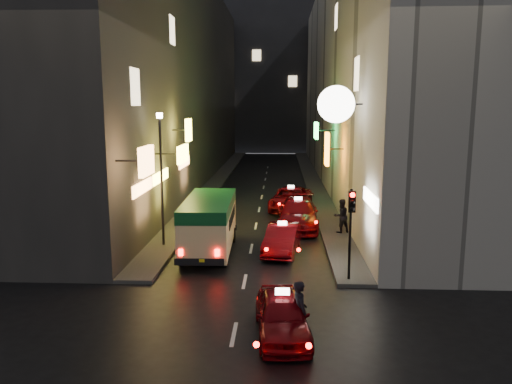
# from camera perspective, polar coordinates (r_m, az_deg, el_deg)

# --- Properties ---
(building_left) EXTENTS (7.53, 52.00, 18.00)m
(building_left) POSITION_cam_1_polar(r_m,az_deg,el_deg) (44.85, -9.48, 12.67)
(building_left) COLOR #3B3835
(building_left) RESTS_ON ground
(building_right) EXTENTS (8.01, 52.00, 18.00)m
(building_right) POSITION_cam_1_polar(r_m,az_deg,el_deg) (44.38, 11.69, 12.63)
(building_right) COLOR #B5B1A6
(building_right) RESTS_ON ground
(building_far) EXTENTS (30.00, 10.00, 22.00)m
(building_far) POSITION_cam_1_polar(r_m,az_deg,el_deg) (75.95, 1.80, 13.11)
(building_far) COLOR #303035
(building_far) RESTS_ON ground
(sidewalk_left) EXTENTS (1.50, 52.00, 0.15)m
(sidewalk_left) POSITION_cam_1_polar(r_m,az_deg,el_deg) (44.67, -4.44, 1.30)
(sidewalk_left) COLOR #41403D
(sidewalk_left) RESTS_ON ground
(sidewalk_right) EXTENTS (1.50, 52.00, 0.15)m
(sidewalk_right) POSITION_cam_1_polar(r_m,az_deg,el_deg) (44.41, 6.50, 1.22)
(sidewalk_right) COLOR #41403D
(sidewalk_right) RESTS_ON ground
(minibus) EXTENTS (2.23, 5.96, 2.54)m
(minibus) POSITION_cam_1_polar(r_m,az_deg,el_deg) (22.83, -5.39, -3.09)
(minibus) COLOR beige
(minibus) RESTS_ON ground
(taxi_near) EXTENTS (2.31, 4.82, 1.66)m
(taxi_near) POSITION_cam_1_polar(r_m,az_deg,el_deg) (15.05, 3.01, -13.49)
(taxi_near) COLOR #64060C
(taxi_near) RESTS_ON ground
(taxi_second) EXTENTS (2.61, 5.01, 1.69)m
(taxi_second) POSITION_cam_1_polar(r_m,az_deg,el_deg) (23.03, 3.02, -5.11)
(taxi_second) COLOR #64060C
(taxi_second) RESTS_ON ground
(taxi_third) EXTENTS (2.54, 5.83, 2.00)m
(taxi_third) POSITION_cam_1_polar(r_m,az_deg,el_deg) (27.68, 4.82, -2.24)
(taxi_third) COLOR #64060C
(taxi_third) RESTS_ON ground
(taxi_far) EXTENTS (2.94, 5.55, 1.85)m
(taxi_far) POSITION_cam_1_polar(r_m,az_deg,el_deg) (32.39, 4.00, -0.59)
(taxi_far) COLOR #64060C
(taxi_far) RESTS_ON ground
(pedestrian_crossing) EXTENTS (0.63, 0.77, 2.01)m
(pedestrian_crossing) POSITION_cam_1_polar(r_m,az_deg,el_deg) (14.75, 5.02, -12.92)
(pedestrian_crossing) COLOR black
(pedestrian_crossing) RESTS_ON ground
(pedestrian_sidewalk) EXTENTS (0.88, 0.74, 2.00)m
(pedestrian_sidewalk) POSITION_cam_1_polar(r_m,az_deg,el_deg) (26.33, 9.71, -2.46)
(pedestrian_sidewalk) COLOR black
(pedestrian_sidewalk) RESTS_ON sidewalk_right
(traffic_light) EXTENTS (0.26, 0.43, 3.50)m
(traffic_light) POSITION_cam_1_polar(r_m,az_deg,el_deg) (18.92, 10.84, -2.58)
(traffic_light) COLOR black
(traffic_light) RESTS_ON sidewalk_right
(lamp_post) EXTENTS (0.28, 0.28, 6.22)m
(lamp_post) POSITION_cam_1_polar(r_m,az_deg,el_deg) (23.67, -10.77, 2.45)
(lamp_post) COLOR black
(lamp_post) RESTS_ON sidewalk_left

